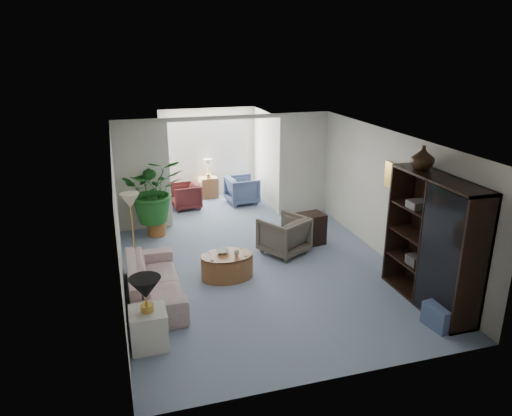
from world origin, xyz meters
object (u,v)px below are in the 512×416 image
object	(u,v)px
end_table	(149,328)
framed_picture	(395,177)
table_lamp	(145,288)
entertainment_cabinet	(433,242)
wingback_chair	(284,235)
floor_lamp	(130,201)
plant_pot	(157,228)
side_table_dark	(310,229)
cabinet_urn	(423,158)
ottoman	(443,315)
coffee_cup	(236,253)
sunroom_chair_maroon	(186,196)
sofa	(154,281)
coffee_table	(227,266)
sunroom_table	(209,187)
sunroom_chair_blue	(242,190)
coffee_bowl	(223,251)

from	to	relation	value
end_table	framed_picture	bearing A→B (deg)	17.99
table_lamp	entertainment_cabinet	size ratio (longest dim) A/B	0.21
framed_picture	wingback_chair	distance (m)	2.42
floor_lamp	plant_pot	distance (m)	1.78
side_table_dark	entertainment_cabinet	distance (m)	3.04
floor_lamp	cabinet_urn	size ratio (longest dim) A/B	0.94
side_table_dark	ottoman	xyz separation A→B (m)	(0.68, -3.49, -0.15)
coffee_cup	table_lamp	bearing A→B (deg)	-135.99
table_lamp	plant_pot	xyz separation A→B (m)	(0.50, 4.16, -0.74)
side_table_dark	ottoman	world-z (taller)	side_table_dark
entertainment_cabinet	plant_pot	distance (m)	5.85
ottoman	sunroom_chair_maroon	size ratio (longest dim) A/B	0.63
framed_picture	side_table_dark	world-z (taller)	framed_picture
end_table	entertainment_cabinet	distance (m)	4.51
floor_lamp	side_table_dark	distance (m)	3.73
framed_picture	entertainment_cabinet	bearing A→B (deg)	-98.30
wingback_chair	floor_lamp	bearing A→B (deg)	-36.95
sofa	wingback_chair	size ratio (longest dim) A/B	2.55
side_table_dark	cabinet_urn	size ratio (longest dim) A/B	1.72
floor_lamp	side_table_dark	world-z (taller)	floor_lamp
wingback_chair	coffee_cup	bearing A→B (deg)	6.23
cabinet_urn	sunroom_chair_maroon	bearing A→B (deg)	119.65
end_table	entertainment_cabinet	size ratio (longest dim) A/B	0.26
end_table	cabinet_urn	size ratio (longest dim) A/B	1.45
end_table	wingback_chair	size ratio (longest dim) A/B	0.66
sofa	table_lamp	distance (m)	1.49
end_table	floor_lamp	world-z (taller)	floor_lamp
framed_picture	coffee_table	distance (m)	3.48
ottoman	framed_picture	bearing A→B (deg)	79.40
wingback_chair	coffee_table	bearing A→B (deg)	-0.05
side_table_dark	sunroom_table	bearing A→B (deg)	110.58
entertainment_cabinet	sunroom_table	world-z (taller)	entertainment_cabinet
coffee_table	sunroom_table	bearing A→B (deg)	82.64
table_lamp	sunroom_table	world-z (taller)	table_lamp
floor_lamp	sunroom_chair_blue	xyz separation A→B (m)	(2.94, 2.92, -0.89)
framed_picture	table_lamp	bearing A→B (deg)	-162.01
wingback_chair	sunroom_chair_blue	bearing A→B (deg)	-119.30
sofa	floor_lamp	bearing A→B (deg)	9.00
side_table_dark	sofa	bearing A→B (deg)	-157.36
sunroom_chair_blue	wingback_chair	bearing A→B (deg)	174.89
coffee_bowl	sunroom_chair_maroon	world-z (taller)	sunroom_chair_maroon
sunroom_chair_maroon	sunroom_table	world-z (taller)	sunroom_chair_maroon
coffee_table	entertainment_cabinet	size ratio (longest dim) A/B	0.45
coffee_table	table_lamp	bearing A→B (deg)	-131.59
table_lamp	entertainment_cabinet	bearing A→B (deg)	-0.75
wingback_chair	sunroom_chair_maroon	bearing A→B (deg)	-95.03
coffee_cup	wingback_chair	world-z (taller)	wingback_chair
coffee_cup	sunroom_chair_maroon	xyz separation A→B (m)	(-0.28, 4.18, -0.17)
floor_lamp	sunroom_chair_maroon	distance (m)	3.39
sunroom_chair_maroon	side_table_dark	bearing A→B (deg)	30.92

